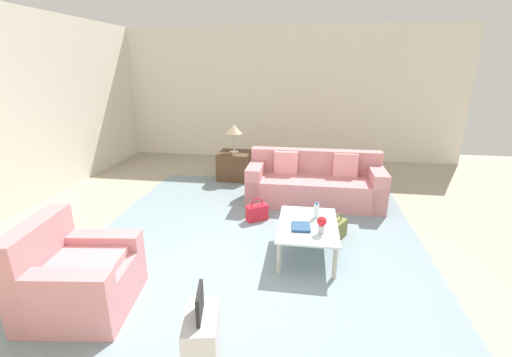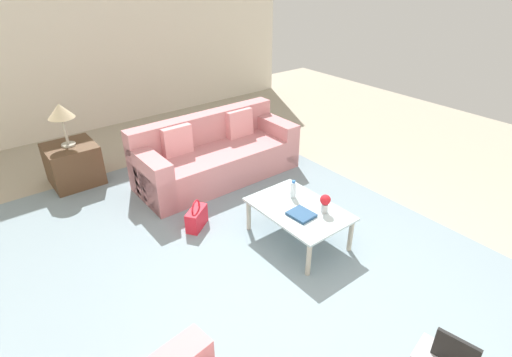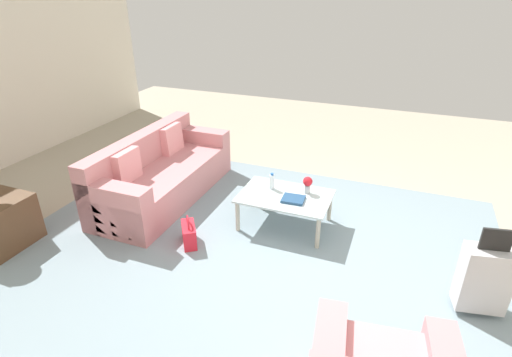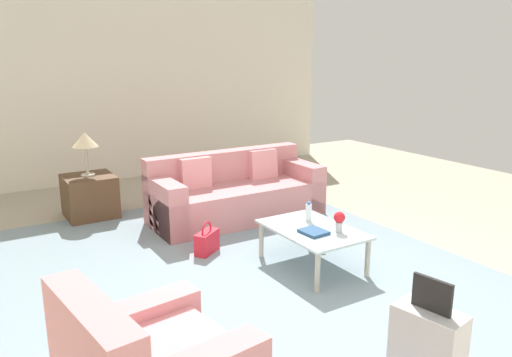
{
  "view_description": "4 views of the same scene",
  "coord_description": "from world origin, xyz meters",
  "px_view_note": "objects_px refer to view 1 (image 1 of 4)",
  "views": [
    {
      "loc": [
        -3.38,
        -0.44,
        2.22
      ],
      "look_at": [
        0.01,
        0.07,
        1.08
      ],
      "focal_mm": 24.0,
      "sensor_mm": 36.0,
      "label": 1
    },
    {
      "loc": [
        -2.08,
        2.02,
        2.7
      ],
      "look_at": [
        0.8,
        -0.24,
        0.68
      ],
      "focal_mm": 28.0,
      "sensor_mm": 36.0,
      "label": 2
    },
    {
      "loc": [
        -0.76,
        3.4,
        2.62
      ],
      "look_at": [
        0.53,
        0.1,
        0.88
      ],
      "focal_mm": 28.0,
      "sensor_mm": 36.0,
      "label": 3
    },
    {
      "loc": [
        -3.29,
        2.42,
        2.09
      ],
      "look_at": [
        0.87,
        -0.13,
        0.86
      ],
      "focal_mm": 35.0,
      "sensor_mm": 36.0,
      "label": 4
    }
  ],
  "objects_px": {
    "armchair": "(74,279)",
    "water_bottle": "(316,211)",
    "handbag_olive": "(337,229)",
    "coffee_table": "(308,228)",
    "couch": "(314,184)",
    "handbag_red": "(257,212)",
    "flower_vase": "(322,223)",
    "coffee_table_book": "(301,227)",
    "suitcase_silver": "(203,350)",
    "table_lamp": "(234,130)",
    "side_table": "(235,165)"
  },
  "relations": [
    {
      "from": "coffee_table_book",
      "to": "water_bottle",
      "type": "bearing_deg",
      "value": -33.09
    },
    {
      "from": "couch",
      "to": "armchair",
      "type": "distance_m",
      "value": 3.84
    },
    {
      "from": "side_table",
      "to": "handbag_olive",
      "type": "distance_m",
      "value": 3.0
    },
    {
      "from": "armchair",
      "to": "handbag_red",
      "type": "xyz_separation_m",
      "value": [
        2.17,
        -1.42,
        -0.17
      ]
    },
    {
      "from": "coffee_table",
      "to": "flower_vase",
      "type": "relative_size",
      "value": 5.1
    },
    {
      "from": "armchair",
      "to": "handbag_olive",
      "type": "distance_m",
      "value": 3.14
    },
    {
      "from": "armchair",
      "to": "water_bottle",
      "type": "xyz_separation_m",
      "value": [
        1.51,
        -2.27,
        0.2
      ]
    },
    {
      "from": "side_table",
      "to": "couch",
      "type": "bearing_deg",
      "value": -122.28
    },
    {
      "from": "handbag_olive",
      "to": "coffee_table_book",
      "type": "bearing_deg",
      "value": 141.3
    },
    {
      "from": "armchair",
      "to": "coffee_table",
      "type": "relative_size",
      "value": 0.98
    },
    {
      "from": "side_table",
      "to": "handbag_olive",
      "type": "height_order",
      "value": "side_table"
    },
    {
      "from": "flower_vase",
      "to": "water_bottle",
      "type": "bearing_deg",
      "value": 6.79
    },
    {
      "from": "armchair",
      "to": "water_bottle",
      "type": "height_order",
      "value": "armchair"
    },
    {
      "from": "armchair",
      "to": "coffee_table",
      "type": "distance_m",
      "value": 2.54
    },
    {
      "from": "armchair",
      "to": "handbag_olive",
      "type": "relative_size",
      "value": 2.85
    },
    {
      "from": "coffee_table",
      "to": "water_bottle",
      "type": "relative_size",
      "value": 5.12
    },
    {
      "from": "coffee_table",
      "to": "handbag_olive",
      "type": "height_order",
      "value": "coffee_table"
    },
    {
      "from": "coffee_table_book",
      "to": "handbag_red",
      "type": "height_order",
      "value": "coffee_table_book"
    },
    {
      "from": "handbag_red",
      "to": "flower_vase",
      "type": "bearing_deg",
      "value": -140.46
    },
    {
      "from": "side_table",
      "to": "handbag_olive",
      "type": "bearing_deg",
      "value": -140.59
    },
    {
      "from": "couch",
      "to": "coffee_table",
      "type": "bearing_deg",
      "value": 176.8
    },
    {
      "from": "water_bottle",
      "to": "flower_vase",
      "type": "xyz_separation_m",
      "value": [
        -0.42,
        -0.05,
        0.03
      ]
    },
    {
      "from": "armchair",
      "to": "handbag_olive",
      "type": "height_order",
      "value": "armchair"
    },
    {
      "from": "couch",
      "to": "handbag_red",
      "type": "distance_m",
      "value": 1.26
    },
    {
      "from": "side_table",
      "to": "suitcase_silver",
      "type": "xyz_separation_m",
      "value": [
        -4.8,
        -0.8,
        0.08
      ]
    },
    {
      "from": "couch",
      "to": "coffee_table",
      "type": "height_order",
      "value": "couch"
    },
    {
      "from": "couch",
      "to": "side_table",
      "type": "xyz_separation_m",
      "value": [
        1.01,
        1.6,
        -0.03
      ]
    },
    {
      "from": "water_bottle",
      "to": "handbag_olive",
      "type": "height_order",
      "value": "water_bottle"
    },
    {
      "from": "handbag_red",
      "to": "coffee_table_book",
      "type": "bearing_deg",
      "value": -145.94
    },
    {
      "from": "couch",
      "to": "suitcase_silver",
      "type": "height_order",
      "value": "suitcase_silver"
    },
    {
      "from": "handbag_olive",
      "to": "handbag_red",
      "type": "bearing_deg",
      "value": 71.62
    },
    {
      "from": "coffee_table",
      "to": "handbag_olive",
      "type": "relative_size",
      "value": 2.92
    },
    {
      "from": "water_bottle",
      "to": "handbag_red",
      "type": "bearing_deg",
      "value": 51.81
    },
    {
      "from": "armchair",
      "to": "flower_vase",
      "type": "bearing_deg",
      "value": -64.86
    },
    {
      "from": "table_lamp",
      "to": "suitcase_silver",
      "type": "height_order",
      "value": "table_lamp"
    },
    {
      "from": "couch",
      "to": "water_bottle",
      "type": "xyz_separation_m",
      "value": [
        -1.59,
        0.0,
        0.2
      ]
    },
    {
      "from": "suitcase_silver",
      "to": "handbag_olive",
      "type": "bearing_deg",
      "value": -23.96
    },
    {
      "from": "coffee_table_book",
      "to": "couch",
      "type": "bearing_deg",
      "value": -9.11
    },
    {
      "from": "table_lamp",
      "to": "armchair",
      "type": "bearing_deg",
      "value": 170.73
    },
    {
      "from": "suitcase_silver",
      "to": "handbag_olive",
      "type": "height_order",
      "value": "suitcase_silver"
    },
    {
      "from": "couch",
      "to": "coffee_table_book",
      "type": "relative_size",
      "value": 8.93
    },
    {
      "from": "coffee_table",
      "to": "handbag_red",
      "type": "distance_m",
      "value": 1.17
    },
    {
      "from": "water_bottle",
      "to": "handbag_red",
      "type": "distance_m",
      "value": 1.14
    },
    {
      "from": "flower_vase",
      "to": "coffee_table_book",
      "type": "bearing_deg",
      "value": 66.5
    },
    {
      "from": "flower_vase",
      "to": "suitcase_silver",
      "type": "xyz_separation_m",
      "value": [
        -1.78,
        0.85,
        -0.17
      ]
    },
    {
      "from": "coffee_table",
      "to": "water_bottle",
      "type": "xyz_separation_m",
      "value": [
        0.2,
        -0.1,
        0.14
      ]
    },
    {
      "from": "armchair",
      "to": "water_bottle",
      "type": "relative_size",
      "value": 5.0
    },
    {
      "from": "flower_vase",
      "to": "handbag_red",
      "type": "relative_size",
      "value": 0.57
    },
    {
      "from": "armchair",
      "to": "handbag_red",
      "type": "height_order",
      "value": "armchair"
    },
    {
      "from": "coffee_table_book",
      "to": "suitcase_silver",
      "type": "distance_m",
      "value": 1.98
    }
  ]
}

